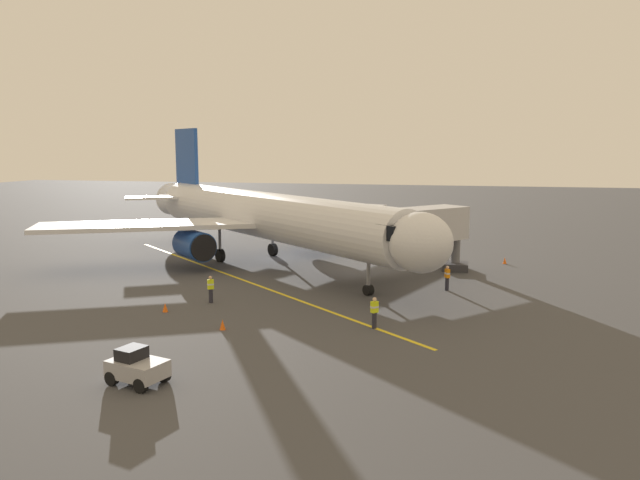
{
  "coord_description": "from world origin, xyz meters",
  "views": [
    {
      "loc": [
        -15.66,
        51.08,
        9.61
      ],
      "look_at": [
        -5.6,
        8.26,
        3.0
      ],
      "focal_mm": 34.59,
      "sensor_mm": 36.0,
      "label": 1
    }
  ],
  "objects_px": {
    "tug_near_nose": "(137,367)",
    "safety_cone_nose_left": "(223,325)",
    "jet_bridge": "(404,228)",
    "safety_cone_wing_port": "(437,261)",
    "ground_crew_wing_walker": "(211,289)",
    "safety_cone_wing_starboard": "(505,261)",
    "airplane": "(262,216)",
    "ground_crew_marshaller": "(447,278)",
    "safety_cone_nose_right": "(165,307)",
    "ground_crew_loader": "(374,312)"
  },
  "relations": [
    {
      "from": "ground_crew_wing_walker",
      "to": "safety_cone_nose_left",
      "type": "xyz_separation_m",
      "value": [
        -2.9,
        5.24,
        -0.61
      ]
    },
    {
      "from": "safety_cone_wing_port",
      "to": "safety_cone_wing_starboard",
      "type": "height_order",
      "value": "same"
    },
    {
      "from": "ground_crew_marshaller",
      "to": "tug_near_nose",
      "type": "relative_size",
      "value": 0.65
    },
    {
      "from": "ground_crew_marshaller",
      "to": "safety_cone_wing_starboard",
      "type": "distance_m",
      "value": 11.86
    },
    {
      "from": "ground_crew_marshaller",
      "to": "safety_cone_wing_starboard",
      "type": "bearing_deg",
      "value": -111.86
    },
    {
      "from": "jet_bridge",
      "to": "safety_cone_nose_right",
      "type": "distance_m",
      "value": 18.21
    },
    {
      "from": "jet_bridge",
      "to": "safety_cone_wing_port",
      "type": "xyz_separation_m",
      "value": [
        -2.22,
        -6.24,
        -3.49
      ]
    },
    {
      "from": "safety_cone_nose_right",
      "to": "ground_crew_wing_walker",
      "type": "bearing_deg",
      "value": -123.69
    },
    {
      "from": "jet_bridge",
      "to": "safety_cone_nose_left",
      "type": "distance_m",
      "value": 17.5
    },
    {
      "from": "jet_bridge",
      "to": "safety_cone_nose_left",
      "type": "relative_size",
      "value": 17.91
    },
    {
      "from": "ground_crew_marshaller",
      "to": "tug_near_nose",
      "type": "bearing_deg",
      "value": 59.17
    },
    {
      "from": "tug_near_nose",
      "to": "safety_cone_wing_port",
      "type": "relative_size",
      "value": 4.76
    },
    {
      "from": "tug_near_nose",
      "to": "safety_cone_nose_left",
      "type": "distance_m",
      "value": 7.93
    },
    {
      "from": "safety_cone_wing_starboard",
      "to": "safety_cone_nose_right",
      "type": "bearing_deg",
      "value": 45.0
    },
    {
      "from": "tug_near_nose",
      "to": "safety_cone_nose_left",
      "type": "height_order",
      "value": "tug_near_nose"
    },
    {
      "from": "ground_crew_marshaller",
      "to": "ground_crew_loader",
      "type": "height_order",
      "value": "same"
    },
    {
      "from": "ground_crew_wing_walker",
      "to": "safety_cone_nose_right",
      "type": "xyz_separation_m",
      "value": [
        1.77,
        2.65,
        -0.61
      ]
    },
    {
      "from": "safety_cone_nose_right",
      "to": "safety_cone_wing_port",
      "type": "relative_size",
      "value": 1.0
    },
    {
      "from": "jet_bridge",
      "to": "safety_cone_wing_starboard",
      "type": "height_order",
      "value": "jet_bridge"
    },
    {
      "from": "jet_bridge",
      "to": "safety_cone_wing_port",
      "type": "relative_size",
      "value": 17.91
    },
    {
      "from": "tug_near_nose",
      "to": "safety_cone_wing_starboard",
      "type": "bearing_deg",
      "value": -117.8
    },
    {
      "from": "tug_near_nose",
      "to": "safety_cone_wing_starboard",
      "type": "xyz_separation_m",
      "value": [
        -16.32,
        -30.94,
        -0.43
      ]
    },
    {
      "from": "tug_near_nose",
      "to": "safety_cone_nose_left",
      "type": "bearing_deg",
      "value": -93.86
    },
    {
      "from": "ground_crew_loader",
      "to": "safety_cone_nose_right",
      "type": "distance_m",
      "value": 12.54
    },
    {
      "from": "safety_cone_nose_left",
      "to": "safety_cone_wing_starboard",
      "type": "bearing_deg",
      "value": -124.41
    },
    {
      "from": "safety_cone_wing_starboard",
      "to": "tug_near_nose",
      "type": "bearing_deg",
      "value": 62.2
    },
    {
      "from": "ground_crew_wing_walker",
      "to": "safety_cone_wing_port",
      "type": "relative_size",
      "value": 3.11
    },
    {
      "from": "airplane",
      "to": "jet_bridge",
      "type": "height_order",
      "value": "airplane"
    },
    {
      "from": "ground_crew_loader",
      "to": "safety_cone_wing_starboard",
      "type": "height_order",
      "value": "ground_crew_loader"
    },
    {
      "from": "ground_crew_loader",
      "to": "safety_cone_nose_left",
      "type": "xyz_separation_m",
      "value": [
        7.84,
        2.09,
        -0.61
      ]
    },
    {
      "from": "jet_bridge",
      "to": "ground_crew_marshaller",
      "type": "relative_size",
      "value": 5.76
    },
    {
      "from": "ground_crew_marshaller",
      "to": "ground_crew_wing_walker",
      "type": "bearing_deg",
      "value": 25.5
    },
    {
      "from": "safety_cone_wing_starboard",
      "to": "ground_crew_marshaller",
      "type": "bearing_deg",
      "value": 68.14
    },
    {
      "from": "airplane",
      "to": "ground_crew_loader",
      "type": "distance_m",
      "value": 20.5
    },
    {
      "from": "tug_near_nose",
      "to": "safety_cone_wing_port",
      "type": "bearing_deg",
      "value": -110.29
    },
    {
      "from": "airplane",
      "to": "safety_cone_nose_left",
      "type": "xyz_separation_m",
      "value": [
        -3.94,
        18.58,
        -3.73
      ]
    },
    {
      "from": "ground_crew_marshaller",
      "to": "safety_cone_wing_port",
      "type": "height_order",
      "value": "ground_crew_marshaller"
    },
    {
      "from": "safety_cone_nose_left",
      "to": "safety_cone_nose_right",
      "type": "relative_size",
      "value": 1.0
    },
    {
      "from": "ground_crew_marshaller",
      "to": "safety_cone_wing_starboard",
      "type": "height_order",
      "value": "ground_crew_marshaller"
    },
    {
      "from": "ground_crew_marshaller",
      "to": "ground_crew_loader",
      "type": "distance_m",
      "value": 10.57
    },
    {
      "from": "ground_crew_wing_walker",
      "to": "safety_cone_wing_starboard",
      "type": "relative_size",
      "value": 3.11
    },
    {
      "from": "tug_near_nose",
      "to": "ground_crew_wing_walker",
      "type": "bearing_deg",
      "value": -79.76
    },
    {
      "from": "airplane",
      "to": "safety_cone_wing_starboard",
      "type": "xyz_separation_m",
      "value": [
        -19.73,
        -4.47,
        -3.73
      ]
    },
    {
      "from": "safety_cone_nose_right",
      "to": "ground_crew_loader",
      "type": "bearing_deg",
      "value": 177.71
    },
    {
      "from": "ground_crew_loader",
      "to": "safety_cone_nose_left",
      "type": "distance_m",
      "value": 8.14
    },
    {
      "from": "airplane",
      "to": "safety_cone_nose_right",
      "type": "height_order",
      "value": "airplane"
    },
    {
      "from": "tug_near_nose",
      "to": "ground_crew_marshaller",
      "type": "bearing_deg",
      "value": -120.83
    },
    {
      "from": "airplane",
      "to": "safety_cone_wing_port",
      "type": "relative_size",
      "value": 61.01
    },
    {
      "from": "ground_crew_wing_walker",
      "to": "safety_cone_wing_starboard",
      "type": "height_order",
      "value": "ground_crew_wing_walker"
    },
    {
      "from": "ground_crew_loader",
      "to": "safety_cone_wing_port",
      "type": "bearing_deg",
      "value": -97.23
    }
  ]
}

